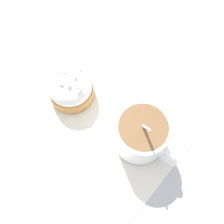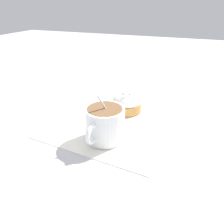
% 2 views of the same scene
% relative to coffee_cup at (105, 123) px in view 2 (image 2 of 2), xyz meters
% --- Properties ---
extents(ground_plane, '(3.00, 3.00, 0.00)m').
position_rel_coffee_cup_xyz_m(ground_plane, '(-0.08, -0.01, -0.04)').
color(ground_plane, '#B2B2B7').
extents(paper_napkin, '(0.31, 0.31, 0.00)m').
position_rel_coffee_cup_xyz_m(paper_napkin, '(-0.08, -0.01, -0.04)').
color(paper_napkin, white).
rests_on(paper_napkin, ground_plane).
extents(coffee_cup, '(0.11, 0.08, 0.11)m').
position_rel_coffee_cup_xyz_m(coffee_cup, '(0.00, 0.00, 0.00)').
color(coffee_cup, white).
rests_on(coffee_cup, paper_napkin).
extents(frosted_pastry, '(0.08, 0.08, 0.06)m').
position_rel_coffee_cup_xyz_m(frosted_pastry, '(-0.15, 0.00, -0.02)').
color(frosted_pastry, '#C18442').
rests_on(frosted_pastry, paper_napkin).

